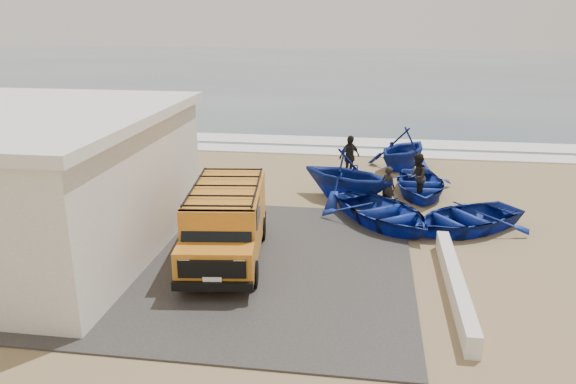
{
  "coord_description": "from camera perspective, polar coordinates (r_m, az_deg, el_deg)",
  "views": [
    {
      "loc": [
        2.63,
        -16.6,
        6.99
      ],
      "look_at": [
        -0.0,
        1.21,
        1.2
      ],
      "focal_mm": 35.0,
      "sensor_mm": 36.0,
      "label": 1
    }
  ],
  "objects": [
    {
      "name": "boat_far_left",
      "position": [
        26.56,
        11.59,
        4.36
      ],
      "size": [
        4.59,
        4.77,
        1.94
      ],
      "primitive_type": "imported",
      "rotation": [
        0.0,
        0.0,
        -0.53
      ],
      "color": "navy",
      "rests_on": "ground"
    },
    {
      "name": "boat_near_left",
      "position": [
        19.5,
        9.64,
        -2.01
      ],
      "size": [
        5.18,
        5.44,
        0.92
      ],
      "primitive_type": "imported",
      "rotation": [
        0.0,
        0.0,
        0.64
      ],
      "color": "navy",
      "rests_on": "ground"
    },
    {
      "name": "slab",
      "position": [
        16.83,
        -8.41,
        -6.83
      ],
      "size": [
        12.0,
        10.0,
        0.05
      ],
      "primitive_type": "cube",
      "color": "#3B3936",
      "rests_on": "ground"
    },
    {
      "name": "fisherman_front",
      "position": [
        21.17,
        10.15,
        0.5
      ],
      "size": [
        0.68,
        0.65,
        1.58
      ],
      "primitive_type": "imported",
      "rotation": [
        0.0,
        0.0,
        2.46
      ],
      "color": "black",
      "rests_on": "ground"
    },
    {
      "name": "surf_line",
      "position": [
        29.56,
        3.08,
        4.18
      ],
      "size": [
        180.0,
        1.6,
        0.06
      ],
      "primitive_type": "cube",
      "color": "white",
      "rests_on": "ground"
    },
    {
      "name": "fisherman_back",
      "position": [
        24.68,
        6.26,
        3.56
      ],
      "size": [
        1.13,
        1.11,
        1.91
      ],
      "primitive_type": "imported",
      "rotation": [
        0.0,
        0.0,
        0.77
      ],
      "color": "black",
      "rests_on": "ground"
    },
    {
      "name": "fisherman_middle",
      "position": [
        22.19,
        12.96,
        1.49
      ],
      "size": [
        0.84,
        1.0,
        1.85
      ],
      "primitive_type": "imported",
      "rotation": [
        0.0,
        0.0,
        -1.73
      ],
      "color": "black",
      "rests_on": "ground"
    },
    {
      "name": "surf_wash",
      "position": [
        31.98,
        3.51,
        5.21
      ],
      "size": [
        180.0,
        2.2,
        0.04
      ],
      "primitive_type": "cube",
      "color": "white",
      "rests_on": "ground"
    },
    {
      "name": "boat_near_right",
      "position": [
        19.65,
        17.52,
        -2.52
      ],
      "size": [
        5.19,
        4.9,
        0.88
      ],
      "primitive_type": "imported",
      "rotation": [
        0.0,
        0.0,
        -0.96
      ],
      "color": "navy",
      "rests_on": "ground"
    },
    {
      "name": "building",
      "position": [
        18.42,
        -25.35,
        0.87
      ],
      "size": [
        8.4,
        9.4,
        4.3
      ],
      "color": "white",
      "rests_on": "ground"
    },
    {
      "name": "boat_mid_left",
      "position": [
        21.8,
        6.05,
        1.81
      ],
      "size": [
        4.93,
        4.7,
        2.03
      ],
      "primitive_type": "imported",
      "rotation": [
        0.0,
        0.0,
        1.1
      ],
      "color": "navy",
      "rests_on": "ground"
    },
    {
      "name": "parapet",
      "position": [
        15.36,
        16.6,
        -8.92
      ],
      "size": [
        0.35,
        6.0,
        0.55
      ],
      "primitive_type": "cube",
      "color": "silver",
      "rests_on": "ground"
    },
    {
      "name": "boat_mid_right",
      "position": [
        22.98,
        13.22,
        0.72
      ],
      "size": [
        2.97,
        4.1,
        0.84
      ],
      "primitive_type": "imported",
      "rotation": [
        0.0,
        0.0,
        0.02
      ],
      "color": "navy",
      "rests_on": "ground"
    },
    {
      "name": "ocean",
      "position": [
        72.99,
        6.45,
        12.23
      ],
      "size": [
        180.0,
        88.0,
        0.01
      ],
      "primitive_type": "cube",
      "color": "#385166",
      "rests_on": "ground"
    },
    {
      "name": "ground",
      "position": [
        18.21,
        -0.55,
        -4.76
      ],
      "size": [
        160.0,
        160.0,
        0.0
      ],
      "primitive_type": "plane",
      "color": "#937B55"
    },
    {
      "name": "van",
      "position": [
        16.45,
        -6.34,
        -2.93
      ],
      "size": [
        2.64,
        5.38,
        2.22
      ],
      "rotation": [
        0.0,
        0.0,
        0.12
      ],
      "color": "orange",
      "rests_on": "ground"
    }
  ]
}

